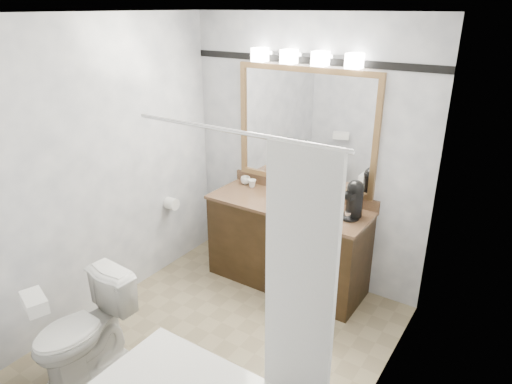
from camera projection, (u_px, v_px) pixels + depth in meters
room at (220, 200)px, 3.26m from camera, size 2.42×2.62×2.52m
vanity at (287, 242)px, 4.36m from camera, size 1.53×0.58×0.97m
mirror at (305, 128)px, 4.16m from camera, size 1.40×0.04×1.10m
vanity_light_bar at (305, 57)px, 3.88m from camera, size 1.02×0.14×0.12m
accent_stripe at (308, 60)px, 3.94m from camera, size 2.40×0.01×0.06m
tp_roll at (172, 204)px, 4.57m from camera, size 0.11×0.12×0.12m
toilet at (83, 330)px, 3.28m from camera, size 0.46×0.76×0.75m
tissue_box at (34, 302)px, 2.90m from camera, size 0.25×0.19×0.09m
coffee_maker at (354, 198)px, 3.87m from camera, size 0.18×0.22×0.33m
cup_left at (245, 180)px, 4.65m from camera, size 0.11×0.11×0.08m
cup_right at (252, 183)px, 4.57m from camera, size 0.10×0.10×0.08m
soap_bottle_a at (282, 190)px, 4.36m from camera, size 0.07×0.07×0.11m
soap_bar at (307, 201)px, 4.22m from camera, size 0.09×0.06×0.03m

